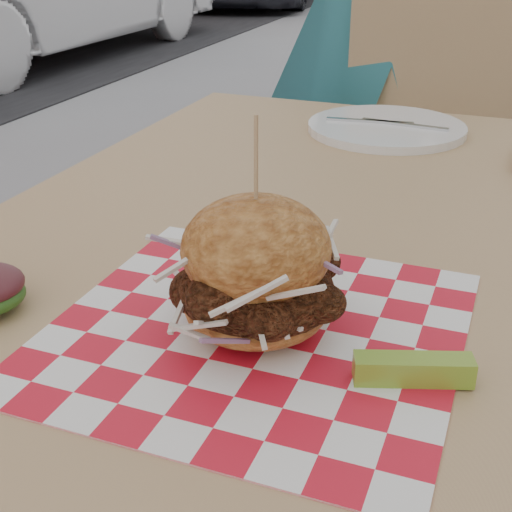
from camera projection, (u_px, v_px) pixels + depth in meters
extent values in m
imported|color=teal|center=(381.00, 2.00, 1.83)|extent=(0.75, 0.62, 1.77)
cube|color=tan|center=(312.00, 240.00, 0.87)|extent=(0.80, 1.20, 0.04)
cylinder|color=#333338|center=(232.00, 276.00, 1.60)|extent=(0.05, 0.05, 0.71)
cube|color=tan|center=(408.00, 216.00, 1.67)|extent=(0.44, 0.44, 0.04)
cube|color=tan|center=(437.00, 91.00, 1.72)|extent=(0.42, 0.07, 0.50)
cylinder|color=#333338|center=(306.00, 322.00, 1.69)|extent=(0.03, 0.03, 0.43)
cylinder|color=#333338|center=(460.00, 357.00, 1.56)|extent=(0.03, 0.03, 0.43)
cylinder|color=#333338|center=(352.00, 261.00, 1.99)|extent=(0.03, 0.03, 0.43)
cylinder|color=#333338|center=(485.00, 286.00, 1.85)|extent=(0.03, 0.03, 0.43)
cube|color=red|center=(256.00, 329.00, 0.64)|extent=(0.36, 0.36, 0.00)
ellipsoid|color=#C07936|center=(256.00, 307.00, 0.63)|extent=(0.13, 0.13, 0.04)
ellipsoid|color=brown|center=(256.00, 290.00, 0.63)|extent=(0.14, 0.13, 0.07)
ellipsoid|color=#C07936|center=(256.00, 249.00, 0.61)|extent=(0.13, 0.13, 0.09)
cylinder|color=tan|center=(256.00, 174.00, 0.58)|extent=(0.00, 0.00, 0.10)
cube|color=#8EAF33|center=(413.00, 369.00, 0.57)|extent=(0.10, 0.05, 0.02)
cylinder|color=white|center=(387.00, 128.00, 1.22)|extent=(0.27, 0.27, 0.01)
cube|color=silver|center=(370.00, 121.00, 1.23)|extent=(0.15, 0.03, 0.00)
cube|color=silver|center=(404.00, 124.00, 1.21)|extent=(0.15, 0.03, 0.00)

